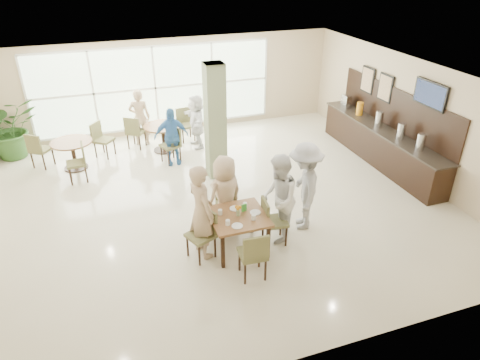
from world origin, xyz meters
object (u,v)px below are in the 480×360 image
object	(u,v)px
round_table_right	(163,132)
teen_standing	(304,187)
teen_right	(278,199)
potted_plant	(10,128)
adult_standing	(140,118)
round_table_left	(72,148)
adult_a	(171,137)
main_table	(238,219)
teen_far	(225,195)
buffet_counter	(381,142)
teen_left	(201,212)
adult_b	(196,121)

from	to	relation	value
round_table_right	teen_standing	xyz separation A→B (m)	(2.01, -4.62, 0.36)
round_table_right	teen_right	size ratio (longest dim) A/B	0.58
potted_plant	teen_standing	xyz separation A→B (m)	(5.92, -5.58, 0.10)
round_table_right	adult_standing	xyz separation A→B (m)	(-0.53, 0.64, 0.26)
round_table_left	adult_a	world-z (taller)	adult_a
main_table	teen_far	bearing A→B (deg)	93.43
teen_far	teen_right	bearing A→B (deg)	123.54
round_table_left	round_table_right	distance (m)	2.40
round_table_right	adult_standing	distance (m)	0.87
main_table	teen_right	world-z (taller)	teen_right
main_table	buffet_counter	distance (m)	5.32
teen_left	adult_standing	xyz separation A→B (m)	(-0.40, 5.48, -0.10)
adult_standing	round_table_left	bearing A→B (deg)	38.23
teen_left	adult_b	bearing A→B (deg)	-27.48
teen_standing	round_table_left	bearing A→B (deg)	-115.12
teen_right	teen_standing	bearing A→B (deg)	130.80
round_table_right	potted_plant	world-z (taller)	potted_plant
teen_right	adult_standing	bearing A→B (deg)	-139.23
potted_plant	adult_standing	world-z (taller)	adult_standing
round_table_left	teen_left	bearing A→B (deg)	-63.40
round_table_right	buffet_counter	bearing A→B (deg)	-25.92
main_table	teen_standing	size ratio (longest dim) A/B	0.56
buffet_counter	adult_standing	xyz separation A→B (m)	(-5.82, 3.21, 0.26)
main_table	adult_b	xyz separation A→B (m)	(0.43, 4.91, 0.10)
round_table_right	buffet_counter	world-z (taller)	buffet_counter
buffet_counter	adult_b	world-z (taller)	buffet_counter
buffet_counter	adult_a	size ratio (longest dim) A/B	3.08
teen_left	teen_far	size ratio (longest dim) A/B	1.12
teen_right	teen_standing	distance (m)	0.69
round_table_left	adult_b	bearing A→B (deg)	5.61
buffet_counter	adult_standing	bearing A→B (deg)	151.10
main_table	adult_a	distance (m)	4.06
teen_left	adult_b	xyz separation A→B (m)	(1.08, 4.81, -0.15)
adult_b	teen_right	bearing A→B (deg)	5.37
round_table_right	teen_standing	world-z (taller)	teen_standing
round_table_left	teen_far	distance (m)	4.85
adult_standing	adult_a	bearing A→B (deg)	121.34
teen_standing	teen_right	bearing A→B (deg)	-51.90
round_table_right	teen_far	world-z (taller)	teen_far
teen_left	adult_standing	world-z (taller)	teen_left
round_table_left	teen_right	size ratio (longest dim) A/B	0.58
buffet_counter	teen_standing	distance (m)	3.89
main_table	buffet_counter	size ratio (longest dim) A/B	0.22
round_table_right	teen_left	size ratio (longest dim) A/B	0.57
main_table	teen_left	xyz separation A→B (m)	(-0.66, 0.10, 0.25)
buffet_counter	adult_a	bearing A→B (deg)	162.21
buffet_counter	teen_standing	size ratio (longest dim) A/B	2.57
adult_a	main_table	bearing A→B (deg)	-83.35
round_table_left	adult_b	size ratio (longest dim) A/B	0.67
teen_far	adult_b	size ratio (longest dim) A/B	1.07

